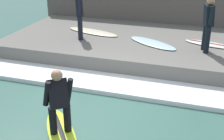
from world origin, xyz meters
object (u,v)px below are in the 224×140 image
(surfboard_riding, at_px, (61,133))
(surfboard_spare, at_px, (152,43))
(surfer_riding, at_px, (59,99))
(surfboard_waiting_far, at_px, (210,44))
(surfer_waiting_far, at_px, (208,22))
(surfboard_waiting_near, at_px, (93,32))
(surfer_waiting_near, at_px, (80,13))

(surfboard_riding, xyz_separation_m, surfboard_spare, (4.73, -0.93, 0.53))
(surfer_riding, distance_m, surfboard_waiting_far, 5.85)
(surfboard_riding, height_order, surfboard_spare, surfboard_spare)
(surfer_riding, xyz_separation_m, surfboard_waiting_far, (5.19, -2.69, -0.26))
(surfer_waiting_far, height_order, surfboard_spare, surfer_waiting_far)
(surfboard_waiting_near, bearing_deg, surfer_waiting_far, -101.74)
(surfboard_riding, bearing_deg, surfboard_waiting_far, -27.45)
(surfer_waiting_near, height_order, surfboard_waiting_far, surfer_waiting_near)
(surfboard_waiting_far, bearing_deg, surfer_riding, 152.55)
(surfboard_riding, distance_m, surfboard_spare, 4.85)
(surfer_waiting_near, height_order, surfer_waiting_far, surfer_waiting_far)
(surfer_riding, bearing_deg, surfer_waiting_near, 18.20)
(surfboard_riding, xyz_separation_m, surfboard_waiting_near, (5.35, 1.37, 0.53))
(surfer_riding, distance_m, surfer_waiting_far, 5.24)
(surfboard_riding, relative_size, surfboard_waiting_near, 0.87)
(surfer_waiting_far, distance_m, surfboard_waiting_far, 1.10)
(surfboard_riding, relative_size, surfboard_waiting_far, 1.11)
(surfboard_waiting_near, distance_m, surfboard_spare, 2.38)
(surfer_waiting_near, distance_m, surfboard_waiting_far, 4.32)
(surfboard_waiting_near, relative_size, surfer_waiting_far, 1.33)
(surfboard_waiting_near, height_order, surfboard_spare, same)
(surfboard_riding, height_order, surfer_riding, surfer_riding)
(surfer_riding, xyz_separation_m, surfboard_spare, (4.73, -0.93, -0.26))
(surfboard_riding, xyz_separation_m, surfer_waiting_near, (4.56, 1.50, 1.38))
(surfer_waiting_far, height_order, surfboard_waiting_far, surfer_waiting_far)
(surfer_riding, height_order, surfer_waiting_near, surfer_waiting_near)
(surfboard_riding, height_order, surfer_waiting_near, surfer_waiting_near)
(surfboard_spare, bearing_deg, surfboard_waiting_far, -75.60)
(surfboard_waiting_near, relative_size, surfboard_spare, 1.14)
(surfer_waiting_near, bearing_deg, surfboard_waiting_near, -9.55)
(surfboard_waiting_near, bearing_deg, surfboard_spare, -105.03)
(surfboard_waiting_far, height_order, surfboard_spare, surfboard_waiting_far)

